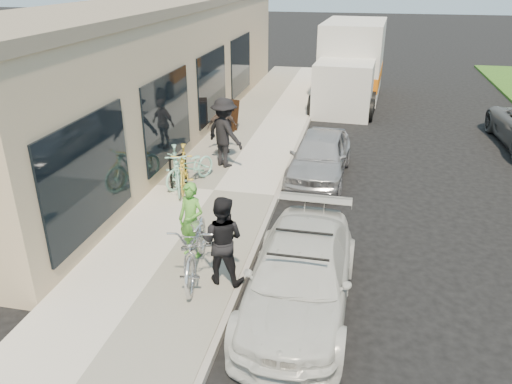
{
  "coord_description": "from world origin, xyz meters",
  "views": [
    {
      "loc": [
        1.34,
        -7.73,
        5.12
      ],
      "look_at": [
        -0.55,
        1.13,
        1.05
      ],
      "focal_mm": 35.0,
      "sensor_mm": 36.0,
      "label": 1
    }
  ],
  "objects_px": {
    "sedan_silver": "(320,156)",
    "cruiser_bike_b": "(190,167)",
    "tandem_bike": "(196,245)",
    "woman_rider": "(191,220)",
    "bystander_a": "(225,133)",
    "cruiser_bike_a": "(176,169)",
    "bystander_b": "(222,127)",
    "sandwich_board": "(227,116)",
    "moving_truck": "(351,67)",
    "bike_rack": "(178,168)",
    "sedan_white": "(300,276)",
    "man_standing": "(222,240)",
    "cruiser_bike_c": "(184,168)"
  },
  "relations": [
    {
      "from": "sedan_silver",
      "to": "cruiser_bike_b",
      "type": "relative_size",
      "value": 2.13
    },
    {
      "from": "tandem_bike",
      "to": "woman_rider",
      "type": "relative_size",
      "value": 1.46
    },
    {
      "from": "sedan_silver",
      "to": "bystander_a",
      "type": "distance_m",
      "value": 2.61
    },
    {
      "from": "woman_rider",
      "to": "cruiser_bike_a",
      "type": "height_order",
      "value": "woman_rider"
    },
    {
      "from": "bystander_b",
      "to": "tandem_bike",
      "type": "bearing_deg",
      "value": -103.87
    },
    {
      "from": "sedan_silver",
      "to": "bystander_a",
      "type": "relative_size",
      "value": 1.91
    },
    {
      "from": "sandwich_board",
      "to": "moving_truck",
      "type": "xyz_separation_m",
      "value": [
        3.77,
        5.75,
        0.74
      ]
    },
    {
      "from": "woman_rider",
      "to": "bike_rack",
      "type": "bearing_deg",
      "value": 131.9
    },
    {
      "from": "woman_rider",
      "to": "bystander_b",
      "type": "height_order",
      "value": "bystander_b"
    },
    {
      "from": "moving_truck",
      "to": "sedan_white",
      "type": "bearing_deg",
      "value": -87.51
    },
    {
      "from": "sedan_white",
      "to": "cruiser_bike_a",
      "type": "xyz_separation_m",
      "value": [
        -3.51,
        3.79,
        0.09
      ]
    },
    {
      "from": "bike_rack",
      "to": "man_standing",
      "type": "xyz_separation_m",
      "value": [
        2.16,
        -3.7,
        0.29
      ]
    },
    {
      "from": "bike_rack",
      "to": "cruiser_bike_c",
      "type": "relative_size",
      "value": 0.48
    },
    {
      "from": "woman_rider",
      "to": "cruiser_bike_b",
      "type": "distance_m",
      "value": 3.46
    },
    {
      "from": "sandwich_board",
      "to": "man_standing",
      "type": "relative_size",
      "value": 0.62
    },
    {
      "from": "sandwich_board",
      "to": "cruiser_bike_b",
      "type": "distance_m",
      "value": 4.59
    },
    {
      "from": "cruiser_bike_b",
      "to": "bystander_a",
      "type": "height_order",
      "value": "bystander_a"
    },
    {
      "from": "woman_rider",
      "to": "cruiser_bike_a",
      "type": "distance_m",
      "value": 3.15
    },
    {
      "from": "cruiser_bike_b",
      "to": "bystander_b",
      "type": "relative_size",
      "value": 1.13
    },
    {
      "from": "bike_rack",
      "to": "bystander_a",
      "type": "xyz_separation_m",
      "value": [
        0.74,
        1.66,
        0.44
      ]
    },
    {
      "from": "moving_truck",
      "to": "cruiser_bike_a",
      "type": "bearing_deg",
      "value": -105.74
    },
    {
      "from": "sedan_white",
      "to": "sedan_silver",
      "type": "bearing_deg",
      "value": 93.02
    },
    {
      "from": "bike_rack",
      "to": "bystander_a",
      "type": "bearing_deg",
      "value": 65.87
    },
    {
      "from": "sedan_silver",
      "to": "man_standing",
      "type": "xyz_separation_m",
      "value": [
        -1.16,
        -5.39,
        0.33
      ]
    },
    {
      "from": "bike_rack",
      "to": "bystander_b",
      "type": "xyz_separation_m",
      "value": [
        0.37,
        2.75,
        0.24
      ]
    },
    {
      "from": "man_standing",
      "to": "bystander_b",
      "type": "relative_size",
      "value": 1.06
    },
    {
      "from": "moving_truck",
      "to": "cruiser_bike_b",
      "type": "distance_m",
      "value": 10.94
    },
    {
      "from": "tandem_bike",
      "to": "moving_truck",
      "type": "bearing_deg",
      "value": 71.41
    },
    {
      "from": "cruiser_bike_c",
      "to": "bystander_a",
      "type": "bearing_deg",
      "value": 55.02
    },
    {
      "from": "bystander_b",
      "to": "woman_rider",
      "type": "bearing_deg",
      "value": -105.4
    },
    {
      "from": "sedan_white",
      "to": "moving_truck",
      "type": "relative_size",
      "value": 0.63
    },
    {
      "from": "tandem_bike",
      "to": "cruiser_bike_b",
      "type": "height_order",
      "value": "tandem_bike"
    },
    {
      "from": "woman_rider",
      "to": "cruiser_bike_c",
      "type": "xyz_separation_m",
      "value": [
        -1.22,
        2.97,
        -0.21
      ]
    },
    {
      "from": "bystander_a",
      "to": "sandwich_board",
      "type": "bearing_deg",
      "value": -43.24
    },
    {
      "from": "tandem_bike",
      "to": "cruiser_bike_c",
      "type": "xyz_separation_m",
      "value": [
        -1.49,
        3.53,
        -0.04
      ]
    },
    {
      "from": "bike_rack",
      "to": "cruiser_bike_a",
      "type": "height_order",
      "value": "cruiser_bike_a"
    },
    {
      "from": "cruiser_bike_c",
      "to": "bike_rack",
      "type": "bearing_deg",
      "value": 152.36
    },
    {
      "from": "moving_truck",
      "to": "cruiser_bike_c",
      "type": "height_order",
      "value": "moving_truck"
    },
    {
      "from": "sandwich_board",
      "to": "cruiser_bike_c",
      "type": "relative_size",
      "value": 0.57
    },
    {
      "from": "tandem_bike",
      "to": "cruiser_bike_a",
      "type": "xyz_separation_m",
      "value": [
        -1.63,
        3.39,
        -0.03
      ]
    },
    {
      "from": "bike_rack",
      "to": "sedan_silver",
      "type": "distance_m",
      "value": 3.72
    },
    {
      "from": "man_standing",
      "to": "tandem_bike",
      "type": "bearing_deg",
      "value": -12.28
    },
    {
      "from": "sandwich_board",
      "to": "cruiser_bike_b",
      "type": "xyz_separation_m",
      "value": [
        0.27,
        -4.59,
        -0.06
      ]
    },
    {
      "from": "sandwich_board",
      "to": "woman_rider",
      "type": "xyz_separation_m",
      "value": [
        1.42,
        -7.84,
        0.22
      ]
    },
    {
      "from": "man_standing",
      "to": "cruiser_bike_b",
      "type": "height_order",
      "value": "man_standing"
    },
    {
      "from": "cruiser_bike_a",
      "to": "moving_truck",
      "type": "bearing_deg",
      "value": 47.04
    },
    {
      "from": "bike_rack",
      "to": "bystander_a",
      "type": "distance_m",
      "value": 1.87
    },
    {
      "from": "sedan_silver",
      "to": "woman_rider",
      "type": "relative_size",
      "value": 2.47
    },
    {
      "from": "tandem_bike",
      "to": "bystander_a",
      "type": "relative_size",
      "value": 1.13
    },
    {
      "from": "bike_rack",
      "to": "cruiser_bike_b",
      "type": "distance_m",
      "value": 0.35
    }
  ]
}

